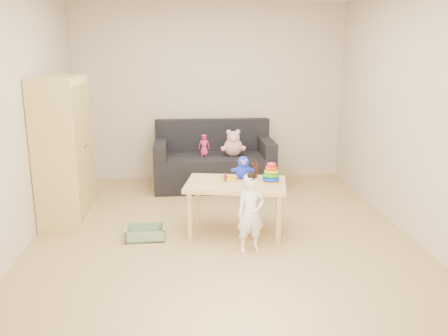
{
  "coord_description": "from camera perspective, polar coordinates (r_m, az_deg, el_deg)",
  "views": [
    {
      "loc": [
        -0.36,
        -4.87,
        1.96
      ],
      "look_at": [
        0.05,
        0.25,
        0.65
      ],
      "focal_mm": 38.0,
      "sensor_mm": 36.0,
      "label": 1
    }
  ],
  "objects": [
    {
      "name": "play_table",
      "position": [
        5.16,
        1.42,
        -4.71
      ],
      "size": [
        1.16,
        0.85,
        0.56
      ],
      "primitive_type": "cube",
      "rotation": [
        0.0,
        0.0,
        -0.18
      ],
      "color": "#EFC783",
      "rests_on": "ground"
    },
    {
      "name": "yellow_book",
      "position": [
        5.19,
        0.46,
        -1.3
      ],
      "size": [
        0.21,
        0.21,
        0.01
      ],
      "primitive_type": "cube",
      "rotation": [
        0.0,
        0.0,
        -0.13
      ],
      "color": "gold",
      "rests_on": "play_table"
    },
    {
      "name": "wooden_figure",
      "position": [
        5.07,
        0.16,
        -1.16
      ],
      "size": [
        0.05,
        0.05,
        0.1
      ],
      "primitive_type": null,
      "rotation": [
        0.0,
        0.0,
        -0.38
      ],
      "color": "brown",
      "rests_on": "play_table"
    },
    {
      "name": "room",
      "position": [
        4.93,
        -0.35,
        6.6
      ],
      "size": [
        4.5,
        4.5,
        4.5
      ],
      "color": "tan",
      "rests_on": "ground"
    },
    {
      "name": "toddler",
      "position": [
        4.65,
        3.24,
        -5.56
      ],
      "size": [
        0.32,
        0.24,
        0.76
      ],
      "primitive_type": "imported",
      "rotation": [
        0.0,
        0.0,
        0.21
      ],
      "color": "white",
      "rests_on": "ground"
    },
    {
      "name": "blue_plush",
      "position": [
        5.2,
        2.31,
        0.1
      ],
      "size": [
        0.27,
        0.24,
        0.26
      ],
      "primitive_type": null,
      "rotation": [
        0.0,
        0.0,
        -0.46
      ],
      "color": "#1B32F5",
      "rests_on": "play_table"
    },
    {
      "name": "ring_stacker",
      "position": [
        5.08,
        5.68,
        -0.8
      ],
      "size": [
        0.19,
        0.19,
        0.22
      ],
      "color": "yellow",
      "rests_on": "play_table"
    },
    {
      "name": "doll",
      "position": [
        6.68,
        -2.41,
        2.75
      ],
      "size": [
        0.16,
        0.11,
        0.3
      ],
      "primitive_type": "imported",
      "rotation": [
        0.0,
        0.0,
        -0.03
      ],
      "color": "#D82871",
      "rests_on": "sofa"
    },
    {
      "name": "storage_bin",
      "position": [
        5.12,
        -9.43,
        -7.67
      ],
      "size": [
        0.42,
        0.32,
        0.12
      ],
      "primitive_type": null,
      "rotation": [
        0.0,
        0.0,
        0.04
      ],
      "color": "gray",
      "rests_on": "ground"
    },
    {
      "name": "sofa",
      "position": [
        6.81,
        -1.19,
        -0.35
      ],
      "size": [
        1.69,
        0.86,
        0.47
      ],
      "primitive_type": "cube",
      "rotation": [
        0.0,
        0.0,
        0.01
      ],
      "color": "black",
      "rests_on": "ground"
    },
    {
      "name": "pink_bear",
      "position": [
        6.67,
        1.11,
        2.8
      ],
      "size": [
        0.3,
        0.27,
        0.32
      ],
      "primitive_type": null,
      "rotation": [
        0.0,
        0.0,
        -0.12
      ],
      "color": "#D9A0AD",
      "rests_on": "sofa"
    },
    {
      "name": "brown_bottle",
      "position": [
        5.23,
        3.67,
        -0.27
      ],
      "size": [
        0.07,
        0.07,
        0.21
      ],
      "color": "black",
      "rests_on": "play_table"
    },
    {
      "name": "wardrobe",
      "position": [
        5.68,
        -18.76,
        2.03
      ],
      "size": [
        0.46,
        0.92,
        1.66
      ],
      "primitive_type": "cube",
      "color": "#EAD080",
      "rests_on": "ground"
    }
  ]
}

